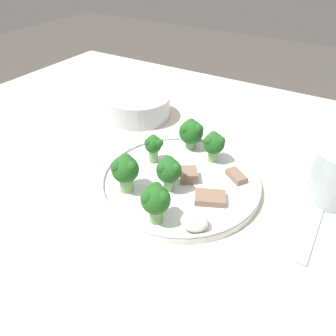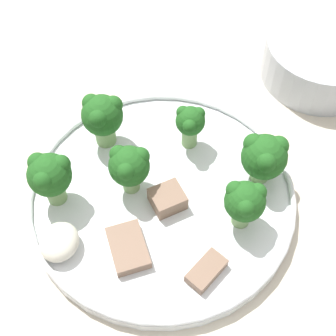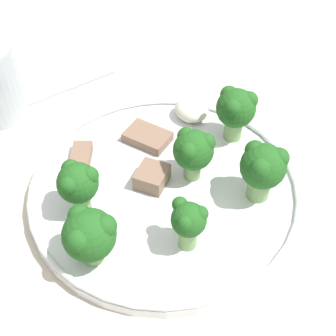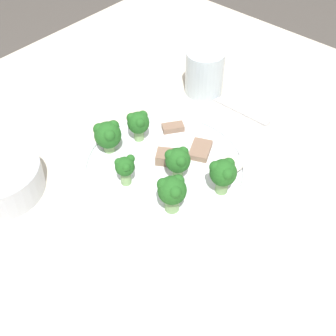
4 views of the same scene
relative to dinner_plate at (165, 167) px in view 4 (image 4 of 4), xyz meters
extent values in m
cube|color=beige|center=(-0.06, 0.02, -0.02)|extent=(1.27, 1.01, 0.03)
cylinder|color=brown|center=(0.52, 0.47, -0.40)|extent=(0.06, 0.06, 0.72)
cylinder|color=white|center=(0.00, 0.00, 0.00)|extent=(0.28, 0.28, 0.01)
torus|color=white|center=(0.00, 0.00, 0.01)|extent=(0.28, 0.28, 0.01)
cube|color=#B2B2B7|center=(0.23, 0.00, -0.01)|extent=(0.02, 0.14, 0.00)
cube|color=#B2B2B7|center=(0.23, 0.08, -0.01)|extent=(0.02, 0.02, 0.00)
cube|color=#B2B2B7|center=(0.24, 0.10, -0.01)|extent=(0.00, 0.06, 0.00)
cube|color=#B2B2B7|center=(0.23, 0.10, -0.01)|extent=(0.00, 0.06, 0.00)
cube|color=#B2B2B7|center=(0.22, 0.10, -0.01)|extent=(0.00, 0.06, 0.00)
cube|color=#B2B2B7|center=(0.22, 0.10, -0.01)|extent=(0.00, 0.06, 0.00)
cylinder|color=#B2C1CC|center=(0.23, 0.10, 0.04)|extent=(0.08, 0.08, 0.09)
cylinder|color=silver|center=(0.23, 0.10, 0.02)|extent=(0.07, 0.07, 0.05)
cylinder|color=#7FA866|center=(0.02, 0.08, 0.01)|extent=(0.02, 0.02, 0.02)
sphere|color=#215B1E|center=(0.02, 0.08, 0.04)|extent=(0.04, 0.04, 0.04)
sphere|color=#215B1E|center=(0.04, 0.08, 0.05)|extent=(0.02, 0.02, 0.02)
sphere|color=#215B1E|center=(0.02, 0.09, 0.05)|extent=(0.02, 0.02, 0.02)
sphere|color=#215B1E|center=(0.02, 0.07, 0.05)|extent=(0.02, 0.02, 0.02)
cylinder|color=#7FA866|center=(0.00, -0.03, 0.01)|extent=(0.02, 0.02, 0.02)
sphere|color=#215B1E|center=(0.00, -0.03, 0.04)|extent=(0.04, 0.04, 0.04)
sphere|color=#215B1E|center=(0.01, -0.03, 0.05)|extent=(0.02, 0.02, 0.02)
sphere|color=#215B1E|center=(-0.01, -0.02, 0.05)|extent=(0.02, 0.02, 0.02)
sphere|color=#215B1E|center=(-0.01, -0.04, 0.05)|extent=(0.02, 0.02, 0.02)
cylinder|color=#7FA866|center=(-0.07, 0.02, 0.02)|extent=(0.02, 0.02, 0.03)
sphere|color=#215B1E|center=(-0.07, 0.02, 0.04)|extent=(0.03, 0.03, 0.03)
sphere|color=#215B1E|center=(-0.06, 0.02, 0.05)|extent=(0.01, 0.01, 0.01)
sphere|color=#215B1E|center=(-0.08, 0.03, 0.05)|extent=(0.01, 0.01, 0.01)
sphere|color=#215B1E|center=(-0.08, 0.01, 0.05)|extent=(0.01, 0.01, 0.01)
cylinder|color=#7FA866|center=(0.02, -0.11, 0.02)|extent=(0.02, 0.02, 0.03)
sphere|color=#215B1E|center=(0.02, -0.11, 0.05)|extent=(0.04, 0.04, 0.04)
sphere|color=#215B1E|center=(0.03, -0.11, 0.06)|extent=(0.02, 0.02, 0.02)
sphere|color=#215B1E|center=(0.01, -0.10, 0.06)|extent=(0.02, 0.02, 0.02)
sphere|color=#215B1E|center=(0.01, -0.12, 0.06)|extent=(0.02, 0.02, 0.02)
cylinder|color=#7FA866|center=(-0.06, -0.07, 0.02)|extent=(0.02, 0.02, 0.03)
sphere|color=#215B1E|center=(-0.06, -0.07, 0.05)|extent=(0.05, 0.05, 0.05)
sphere|color=#215B1E|center=(-0.05, -0.07, 0.06)|extent=(0.02, 0.02, 0.02)
sphere|color=#215B1E|center=(-0.07, -0.06, 0.06)|extent=(0.02, 0.02, 0.02)
sphere|color=#215B1E|center=(-0.07, -0.08, 0.06)|extent=(0.02, 0.02, 0.02)
cylinder|color=#7FA866|center=(-0.03, 0.10, 0.01)|extent=(0.02, 0.02, 0.02)
sphere|color=#215B1E|center=(-0.03, 0.10, 0.04)|extent=(0.05, 0.05, 0.05)
sphere|color=#215B1E|center=(-0.02, 0.10, 0.05)|extent=(0.02, 0.02, 0.02)
sphere|color=#215B1E|center=(-0.04, 0.11, 0.05)|extent=(0.02, 0.02, 0.02)
sphere|color=#215B1E|center=(-0.04, 0.09, 0.05)|extent=(0.02, 0.02, 0.02)
cube|color=#846651|center=(0.07, -0.02, 0.01)|extent=(0.06, 0.05, 0.01)
cube|color=#846651|center=(0.01, 0.01, 0.01)|extent=(0.04, 0.04, 0.02)
cube|color=#846651|center=(0.08, 0.05, 0.01)|extent=(0.05, 0.04, 0.01)
ellipsoid|color=silver|center=(0.07, -0.09, 0.01)|extent=(0.04, 0.04, 0.02)
camera|label=1|loc=(0.22, -0.40, 0.36)|focal=35.00mm
camera|label=2|loc=(0.26, 0.04, 0.42)|focal=50.00mm
camera|label=3|loc=(-0.27, 0.18, 0.37)|focal=50.00mm
camera|label=4|loc=(-0.43, -0.39, 0.57)|focal=50.00mm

